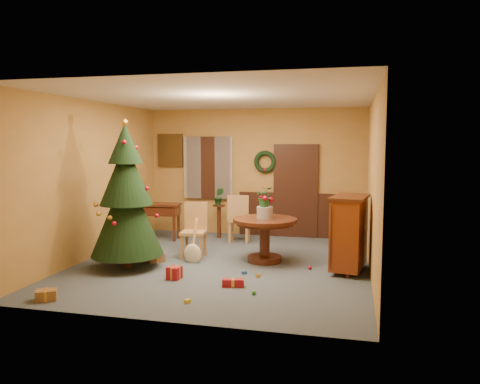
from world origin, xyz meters
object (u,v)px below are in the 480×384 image
(chair_near, at_px, (195,228))
(writing_desk, at_px, (160,212))
(christmas_tree, at_px, (126,198))
(dining_table, at_px, (265,231))
(sideboard, at_px, (349,231))

(chair_near, height_order, writing_desk, chair_near)
(chair_near, distance_m, writing_desk, 1.84)
(christmas_tree, bearing_deg, writing_desk, 99.85)
(dining_table, height_order, sideboard, sideboard)
(writing_desk, relative_size, sideboard, 0.74)
(christmas_tree, bearing_deg, dining_table, 22.81)
(christmas_tree, distance_m, writing_desk, 2.42)
(dining_table, relative_size, sideboard, 0.90)
(christmas_tree, xyz_separation_m, writing_desk, (-0.40, 2.32, -0.59))
(sideboard, bearing_deg, dining_table, 168.13)
(dining_table, bearing_deg, writing_desk, 152.07)
(chair_near, bearing_deg, dining_table, -2.52)
(dining_table, distance_m, sideboard, 1.51)
(chair_near, relative_size, writing_desk, 1.09)
(chair_near, bearing_deg, sideboard, -7.45)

